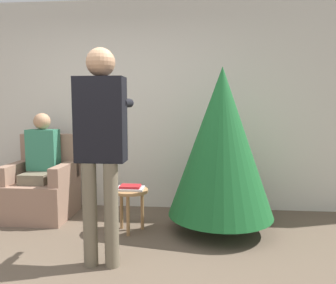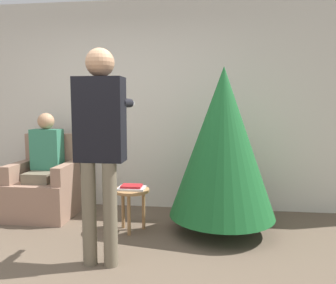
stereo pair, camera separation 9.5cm
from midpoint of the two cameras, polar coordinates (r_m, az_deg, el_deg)
The scene contains 8 objects.
wall_back at distance 4.40m, azimuth -6.72°, elevation 6.24°, with size 8.00×0.06×2.70m.
christmas_tree at distance 3.49m, azimuth 10.28°, elevation -0.05°, with size 1.12×1.12×1.76m.
armchair at distance 4.36m, azimuth -19.78°, elevation -7.47°, with size 0.73×0.73×0.99m.
person_seated at distance 4.27m, azimuth -20.14°, elevation -2.92°, with size 0.36×0.46×1.27m.
person_standing at distance 2.78m, azimuth -10.78°, elevation 1.13°, with size 0.43×0.57×1.83m.
side_stool at distance 3.59m, azimuth -5.57°, elevation -9.38°, with size 0.38×0.38×0.46m.
laptop at distance 3.57m, azimuth -5.59°, elevation -8.00°, with size 0.29×0.20×0.02m.
book at distance 3.56m, azimuth -5.59°, elevation -7.66°, with size 0.21×0.16×0.02m.
Camera 2 is at (1.09, -2.04, 1.35)m, focal length 35.00 mm.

